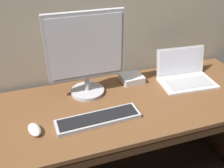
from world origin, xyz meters
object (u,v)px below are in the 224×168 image
external_monitor (86,53)px  wired_keyboard (98,119)px  external_drive_box (132,78)px  computer_mouse (35,130)px  laptop_white (185,76)px

external_monitor → wired_keyboard: 0.38m
wired_keyboard → external_drive_box: bearing=45.4°
computer_mouse → external_drive_box: 0.73m
external_monitor → wired_keyboard: bearing=-92.9°
external_monitor → computer_mouse: bearing=-142.5°
wired_keyboard → computer_mouse: size_ratio=4.27×
computer_mouse → external_drive_box: bearing=11.3°
laptop_white → external_drive_box: size_ratio=2.58×
laptop_white → wired_keyboard: bearing=-162.0°
external_monitor → wired_keyboard: size_ratio=1.12×
external_monitor → external_drive_box: 0.40m
laptop_white → external_monitor: external_monitor is taller
external_drive_box → laptop_white: bearing=-18.5°
external_monitor → external_drive_box: size_ratio=3.59×
computer_mouse → external_monitor: bearing=22.9°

